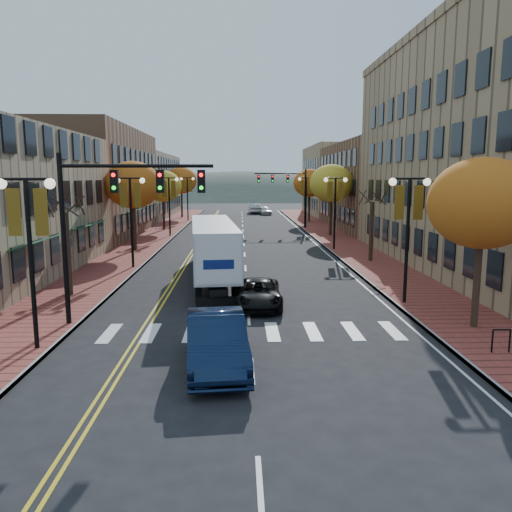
{
  "coord_description": "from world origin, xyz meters",
  "views": [
    {
      "loc": [
        -0.37,
        -17.01,
        6.06
      ],
      "look_at": [
        0.43,
        7.38,
        2.2
      ],
      "focal_mm": 35.0,
      "sensor_mm": 36.0,
      "label": 1
    }
  ],
  "objects": [
    {
      "name": "semi_truck",
      "position": [
        -2.01,
        12.36,
        2.06
      ],
      "size": [
        3.59,
        14.27,
        3.53
      ],
      "rotation": [
        0.0,
        0.0,
        0.1
      ],
      "color": "black",
      "rests_on": "ground"
    },
    {
      "name": "tree_right_d",
      "position": [
        9.0,
        50.0,
        5.29
      ],
      "size": [
        4.35,
        4.35,
        7.0
      ],
      "color": "#382619",
      "rests_on": "sidewalk_right"
    },
    {
      "name": "building_left_far",
      "position": [
        -17.0,
        61.0,
        4.75
      ],
      "size": [
        12.0,
        26.0,
        9.5
      ],
      "primitive_type": "cube",
      "color": "#9E8966",
      "rests_on": "ground"
    },
    {
      "name": "tree_left_a",
      "position": [
        -9.0,
        8.0,
        2.25
      ],
      "size": [
        0.28,
        0.28,
        4.2
      ],
      "color": "#382619",
      "rests_on": "sidewalk_left"
    },
    {
      "name": "car_far_silver",
      "position": [
        3.78,
        64.61,
        0.61
      ],
      "size": [
        2.21,
        4.41,
        1.23
      ],
      "primitive_type": "imported",
      "rotation": [
        0.0,
        0.0,
        0.12
      ],
      "color": "#B2B2BA",
      "rests_on": "ground"
    },
    {
      "name": "traffic_mast_far",
      "position": [
        5.48,
        42.0,
        4.92
      ],
      "size": [
        6.1,
        0.34,
        7.0
      ],
      "color": "black",
      "rests_on": "ground"
    },
    {
      "name": "lamp_left_d",
      "position": [
        -7.5,
        52.0,
        4.29
      ],
      "size": [
        1.96,
        0.36,
        6.05
      ],
      "color": "black",
      "rests_on": "ground"
    },
    {
      "name": "navy_sedan",
      "position": [
        -1.14,
        -1.61,
        0.87
      ],
      "size": [
        2.34,
        5.42,
        1.74
      ],
      "primitive_type": "imported",
      "rotation": [
        0.0,
        0.0,
        0.1
      ],
      "color": "black",
      "rests_on": "ground"
    },
    {
      "name": "tree_right_c",
      "position": [
        9.0,
        34.0,
        5.45
      ],
      "size": [
        4.48,
        4.48,
        7.21
      ],
      "color": "#382619",
      "rests_on": "sidewalk_right"
    },
    {
      "name": "tree_left_d",
      "position": [
        -9.0,
        58.0,
        5.6
      ],
      "size": [
        4.61,
        4.61,
        7.42
      ],
      "color": "#382619",
      "rests_on": "sidewalk_left"
    },
    {
      "name": "tree_right_b",
      "position": [
        9.0,
        18.0,
        2.25
      ],
      "size": [
        0.28,
        0.28,
        4.2
      ],
      "color": "#382619",
      "rests_on": "sidewalk_right"
    },
    {
      "name": "ground",
      "position": [
        0.0,
        0.0,
        0.0
      ],
      "size": [
        200.0,
        200.0,
        0.0
      ],
      "primitive_type": "plane",
      "color": "black",
      "rests_on": "ground"
    },
    {
      "name": "traffic_mast_near",
      "position": [
        -5.48,
        3.0,
        4.92
      ],
      "size": [
        6.1,
        0.35,
        7.0
      ],
      "color": "black",
      "rests_on": "ground"
    },
    {
      "name": "building_right_far",
      "position": [
        18.5,
        64.0,
        5.5
      ],
      "size": [
        15.0,
        20.0,
        11.0
      ],
      "primitive_type": "cube",
      "color": "#9E8966",
      "rests_on": "ground"
    },
    {
      "name": "sidewalk_left",
      "position": [
        -9.0,
        32.5,
        0.07
      ],
      "size": [
        4.0,
        85.0,
        0.15
      ],
      "primitive_type": "cube",
      "color": "brown",
      "rests_on": "ground"
    },
    {
      "name": "tree_left_c",
      "position": [
        -9.0,
        40.0,
        5.05
      ],
      "size": [
        4.16,
        4.16,
        6.69
      ],
      "color": "#382619",
      "rests_on": "sidewalk_left"
    },
    {
      "name": "lamp_right_c",
      "position": [
        7.5,
        42.0,
        4.29
      ],
      "size": [
        1.96,
        0.36,
        6.05
      ],
      "color": "black",
      "rests_on": "ground"
    },
    {
      "name": "black_suv",
      "position": [
        0.5,
        5.99,
        0.64
      ],
      "size": [
        2.17,
        4.61,
        1.27
      ],
      "primitive_type": "imported",
      "rotation": [
        0.0,
        0.0,
        -0.01
      ],
      "color": "black",
      "rests_on": "ground"
    },
    {
      "name": "tree_left_b",
      "position": [
        -9.0,
        24.0,
        5.45
      ],
      "size": [
        4.48,
        4.48,
        7.21
      ],
      "color": "#382619",
      "rests_on": "sidewalk_left"
    },
    {
      "name": "lamp_right_b",
      "position": [
        7.5,
        24.0,
        4.29
      ],
      "size": [
        1.96,
        0.36,
        6.05
      ],
      "color": "black",
      "rests_on": "ground"
    },
    {
      "name": "tree_right_a",
      "position": [
        9.0,
        2.0,
        5.05
      ],
      "size": [
        4.16,
        4.16,
        6.69
      ],
      "color": "#382619",
      "rests_on": "sidewalk_right"
    },
    {
      "name": "lamp_left_b",
      "position": [
        -7.5,
        16.0,
        4.29
      ],
      "size": [
        1.96,
        0.36,
        6.05
      ],
      "color": "black",
      "rests_on": "ground"
    },
    {
      "name": "car_far_white",
      "position": [
        -3.89,
        47.94,
        0.66
      ],
      "size": [
        1.79,
        3.97,
        1.33
      ],
      "primitive_type": "imported",
      "rotation": [
        0.0,
        0.0,
        -0.06
      ],
      "color": "silver",
      "rests_on": "ground"
    },
    {
      "name": "building_left_mid",
      "position": [
        -17.0,
        36.0,
        5.5
      ],
      "size": [
        12.0,
        24.0,
        11.0
      ],
      "primitive_type": "cube",
      "color": "brown",
      "rests_on": "ground"
    },
    {
      "name": "lamp_left_c",
      "position": [
        -7.5,
        34.0,
        4.29
      ],
      "size": [
        1.96,
        0.36,
        6.05
      ],
      "color": "black",
      "rests_on": "ground"
    },
    {
      "name": "car_far_oncoming",
      "position": [
        2.11,
        67.45,
        0.8
      ],
      "size": [
        1.95,
        4.95,
        1.6
      ],
      "primitive_type": "imported",
      "rotation": [
        0.0,
        0.0,
        3.19
      ],
      "color": "#B2B1BA",
      "rests_on": "ground"
    },
    {
      "name": "building_right_mid",
      "position": [
        18.5,
        42.0,
        5.0
      ],
      "size": [
        15.0,
        24.0,
        10.0
      ],
      "primitive_type": "cube",
      "color": "brown",
      "rests_on": "ground"
    },
    {
      "name": "sidewalk_right",
      "position": [
        9.0,
        32.5,
        0.07
      ],
      "size": [
        4.0,
        85.0,
        0.15
      ],
      "primitive_type": "cube",
      "color": "brown",
      "rests_on": "ground"
    },
    {
      "name": "lamp_left_a",
      "position": [
        -7.5,
        0.0,
        4.29
      ],
      "size": [
        1.96,
        0.36,
        6.05
      ],
      "color": "black",
      "rests_on": "ground"
    },
    {
      "name": "lamp_right_a",
      "position": [
        7.5,
        6.0,
        4.29
      ],
      "size": [
        1.96,
        0.36,
        6.05
      ],
      "color": "black",
      "rests_on": "ground"
    }
  ]
}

